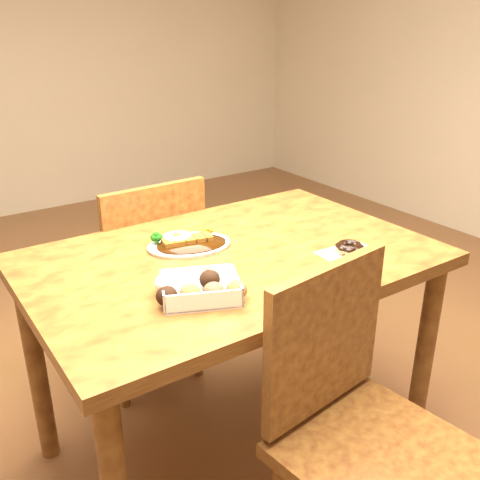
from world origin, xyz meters
TOP-DOWN VIEW (x-y plane):
  - ground at (0.00, 0.00)m, footprint 6.00×6.00m
  - table at (0.00, 0.00)m, footprint 1.20×0.80m
  - chair_far at (-0.06, 0.53)m, footprint 0.43×0.43m
  - chair_near at (0.02, -0.54)m, footprint 0.47×0.47m
  - katsu_curry_plate at (-0.08, 0.12)m, footprint 0.29×0.24m
  - donut_box at (-0.22, -0.18)m, footprint 0.24×0.22m
  - pon_de_ring at (0.29, -0.20)m, footprint 0.18×0.13m

SIDE VIEW (x-z plane):
  - ground at x=0.00m, z-range 0.00..0.00m
  - chair_far at x=-0.06m, z-range 0.04..0.91m
  - chair_near at x=0.02m, z-range 0.04..0.91m
  - table at x=0.00m, z-range 0.28..1.03m
  - katsu_curry_plate at x=-0.08m, z-range 0.74..0.79m
  - pon_de_ring at x=0.29m, z-range 0.75..0.78m
  - donut_box at x=-0.22m, z-range 0.75..0.81m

